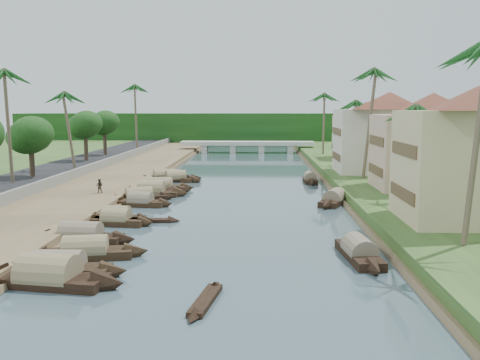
{
  "coord_description": "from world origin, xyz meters",
  "views": [
    {
      "loc": [
        2.51,
        -40.88,
        9.36
      ],
      "look_at": [
        0.55,
        13.73,
        2.0
      ],
      "focal_mm": 40.0,
      "sensor_mm": 36.0,
      "label": 1
    }
  ],
  "objects": [
    {
      "name": "palm_8",
      "position": [
        -20.5,
        58.76,
        13.15
      ],
      "size": [
        3.2,
        3.2,
        13.63
      ],
      "color": "brown",
      "rests_on": "ground"
    },
    {
      "name": "building_distant",
      "position": [
        19.99,
        48.0,
        5.88
      ],
      "size": [
        12.62,
        12.62,
        9.2
      ],
      "color": "tan",
      "rests_on": "right_bank"
    },
    {
      "name": "sampan_2",
      "position": [
        -8.34,
        -8.68,
        0.41
      ],
      "size": [
        8.17,
        3.05,
        2.13
      ],
      "rotation": [
        0.0,
        0.0,
        0.18
      ],
      "color": "black",
      "rests_on": "ground"
    },
    {
      "name": "sampan_13",
      "position": [
        -9.69,
        27.17,
        0.42
      ],
      "size": [
        8.34,
        4.52,
        2.26
      ],
      "rotation": [
        0.0,
        0.0,
        0.36
      ],
      "color": "black",
      "rests_on": "ground"
    },
    {
      "name": "sampan_9",
      "position": [
        -9.07,
        16.64,
        0.41
      ],
      "size": [
        8.65,
        3.36,
        2.16
      ],
      "rotation": [
        0.0,
        0.0,
        0.21
      ],
      "color": "black",
      "rests_on": "ground"
    },
    {
      "name": "bridge",
      "position": [
        0.0,
        72.0,
        1.72
      ],
      "size": [
        28.0,
        4.0,
        2.4
      ],
      "color": "#AFAFA4",
      "rests_on": "ground"
    },
    {
      "name": "person_far",
      "position": [
        -13.72,
        12.29,
        1.52
      ],
      "size": [
        0.75,
        0.61,
        1.43
      ],
      "primitive_type": "imported",
      "rotation": [
        0.0,
        0.0,
        3.25
      ],
      "color": "#2F2D21",
      "rests_on": "left_bank"
    },
    {
      "name": "palm_0",
      "position": [
        15.0,
        -9.11,
        12.66
      ],
      "size": [
        3.2,
        3.2,
        13.32
      ],
      "color": "brown",
      "rests_on": "ground"
    },
    {
      "name": "right_bank",
      "position": [
        19.0,
        20.0,
        0.6
      ],
      "size": [
        16.0,
        180.0,
        1.2
      ],
      "primitive_type": "cube",
      "color": "#2B471C",
      "rests_on": "ground"
    },
    {
      "name": "tree_4",
      "position": [
        -24.0,
        39.88,
        6.74
      ],
      "size": [
        4.68,
        4.68,
        7.36
      ],
      "color": "#463528",
      "rests_on": "ground"
    },
    {
      "name": "sampan_7",
      "position": [
        -9.64,
        12.04,
        0.41
      ],
      "size": [
        7.64,
        4.38,
        2.06
      ],
      "rotation": [
        0.0,
        0.0,
        0.4
      ],
      "color": "black",
      "rests_on": "ground"
    },
    {
      "name": "treeline",
      "position": [
        0.0,
        100.0,
        4.0
      ],
      "size": [
        120.0,
        14.0,
        8.0
      ],
      "color": "#11360E",
      "rests_on": "ground"
    },
    {
      "name": "sampan_4",
      "position": [
        -8.97,
        0.92,
        0.41
      ],
      "size": [
        6.56,
        2.25,
        1.88
      ],
      "rotation": [
        0.0,
        0.0,
        -0.13
      ],
      "color": "black",
      "rests_on": "ground"
    },
    {
      "name": "sampan_14",
      "position": [
        8.8,
        -8.15,
        0.41
      ],
      "size": [
        2.3,
        8.38,
        2.03
      ],
      "rotation": [
        0.0,
        0.0,
        1.67
      ],
      "color": "black",
      "rests_on": "ground"
    },
    {
      "name": "tree_6",
      "position": [
        24.0,
        29.98,
        5.77
      ],
      "size": [
        4.2,
        4.2,
        6.38
      ],
      "color": "#463528",
      "rests_on": "ground"
    },
    {
      "name": "sampan_12",
      "position": [
        -8.71,
        27.54,
        0.42
      ],
      "size": [
        9.04,
        5.82,
        2.21
      ],
      "rotation": [
        0.0,
        0.0,
        -0.48
      ],
      "color": "black",
      "rests_on": "ground"
    },
    {
      "name": "road",
      "position": [
        -24.5,
        20.0,
        0.7
      ],
      "size": [
        8.0,
        180.0,
        1.4
      ],
      "primitive_type": "cube",
      "color": "black",
      "rests_on": "ground"
    },
    {
      "name": "sampan_10",
      "position": [
        -8.8,
        19.31,
        0.42
      ],
      "size": [
        7.99,
        2.11,
        2.19
      ],
      "rotation": [
        0.0,
        0.0,
        0.04
      ],
      "color": "black",
      "rests_on": "ground"
    },
    {
      "name": "retaining_wall",
      "position": [
        -20.2,
        20.0,
        1.35
      ],
      "size": [
        0.4,
        180.0,
        1.1
      ],
      "primitive_type": "cube",
      "color": "gray",
      "rests_on": "left_bank"
    },
    {
      "name": "sampan_0",
      "position": [
        -8.71,
        -12.22,
        0.41
      ],
      "size": [
        8.0,
        1.88,
        2.12
      ],
      "rotation": [
        0.0,
        0.0,
        -0.01
      ],
      "color": "black",
      "rests_on": "ground"
    },
    {
      "name": "sampan_1",
      "position": [
        -8.65,
        -13.83,
        0.42
      ],
      "size": [
        8.96,
        3.3,
        2.56
      ],
      "rotation": [
        0.0,
        0.0,
        -0.15
      ],
      "color": "black",
      "rests_on": "ground"
    },
    {
      "name": "palm_5",
      "position": [
        -24.0,
        15.0,
        12.88
      ],
      "size": [
        3.2,
        3.2,
        13.34
      ],
      "color": "brown",
      "rests_on": "ground"
    },
    {
      "name": "ground",
      "position": [
        0.0,
        0.0,
        0.0
      ],
      "size": [
        220.0,
        220.0,
        0.0
      ],
      "primitive_type": "plane",
      "color": "#3C515A",
      "rests_on": "ground"
    },
    {
      "name": "sampan_8",
      "position": [
        -9.02,
        15.4,
        0.42
      ],
      "size": [
        8.2,
        2.39,
        2.48
      ],
      "rotation": [
        0.0,
        0.0,
        -0.03
      ],
      "color": "black",
      "rests_on": "ground"
    },
    {
      "name": "tree_3",
      "position": [
        -24.0,
        20.23,
        6.15
      ],
      "size": [
        4.84,
        4.84,
        6.82
      ],
      "color": "#463528",
      "rests_on": "ground"
    },
    {
      "name": "tree_5",
      "position": [
        -24.0,
        50.02,
        6.75
      ],
      "size": [
        4.61,
        4.61,
        7.35
      ],
      "color": "#463528",
      "rests_on": "ground"
    },
    {
      "name": "palm_6",
      "position": [
        -22.0,
        28.25,
        11.01
      ],
      "size": [
        3.2,
        3.2,
        11.38
      ],
      "color": "brown",
      "rests_on": "ground"
    },
    {
      "name": "sampan_11",
      "position": [
        -8.17,
        26.5,
        0.41
      ],
      "size": [
        7.32,
        4.43,
        2.11
      ],
      "rotation": [
        0.0,
        0.0,
        0.42
      ],
      "color": "black",
      "rests_on": "ground"
    },
    {
      "name": "canoe_0",
      "position": [
        -0.05,
        -16.11,
        0.1
      ],
      "size": [
        1.63,
        5.73,
        0.75
      ],
      "rotation": [
        0.0,
        0.0,
        1.41
      ],
      "color": "black",
      "rests_on": "ground"
    },
    {
      "name": "sampan_3",
      "position": [
        -9.94,
        -4.74,
        0.42
      ],
      "size": [
        8.19,
        2.35,
        2.18
      ],
      "rotation": [
        0.0,
        0.0,
        -0.09
      ],
      "color": "black",
      "rests_on": "ground"
    },
    {
      "name": "sampan_15",
      "position": [
        9.96,
        11.28,
        0.41
      ],
      "size": [
        4.53,
        7.86,
        2.12
      ],
      "rotation": [
        0.0,
        0.0,
        1.17
      ],
      "color": "black",
      "rests_on": "ground"
    },
    {
      "name": "sampan_5",
      "position": [
        -9.15,
        1.67,
        0.41
      ],
      "size": [
        6.42,
        2.08,
        2.05
      ],
      "rotation": [
        0.0,
        0.0,
        -0.08
      ],
      "color": "black",
      "rests_on": "ground"
    },
    {
      "name": "sampan_16",
      "position": [
        9.04,
        26.87,
        0.41
      ],
      "size": [
        1.64,
        7.54,
        1.89
      ],
      "rotation": [
        0.0,
        0.0,
        1.56
      ],
      "color": "black",
      "rests_on": "ground"
    },
    {
      "name": "left_bank",
      "position": [
        -16.0,
        20.0,
        0.4
      ],
      "size": [
        10.0,
        180.0,
        0.8
      ],
      "primitive_type": "cube",
      "color": "brown",
      "rests_on": "ground"
    },
    {
      "name": "canoe_1",
      "position": [
        -6.78,
        2.17,
        0.1
      ],
      "size": [
        5.63,
        1.19,
        0.9
      ],
      "rotation": [
        0.0,
        0.0,
        0.05
      ],
      "color": "black",
      "rests_on": "ground"
    },
    {
      "name": "building_mid",
      "position": [
        19.99,
        14.0,
        6.13
      ],
      "size": [
        14.11,
        14.11,
        9.7
      ],
      "color": "#CFAC92",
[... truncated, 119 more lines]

